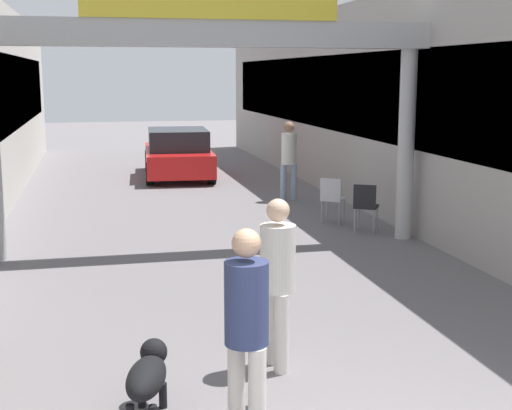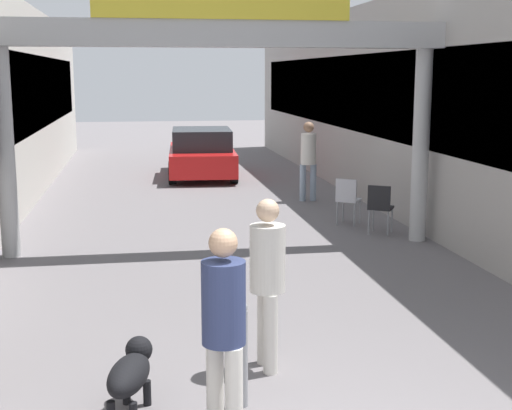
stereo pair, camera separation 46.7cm
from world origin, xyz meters
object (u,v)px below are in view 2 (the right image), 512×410
pedestrian_companion (268,273)px  pedestrian_carrying_crate (308,156)px  cafe_chair_black_nearer (380,205)px  cafe_chair_aluminium_farther (348,197)px  parked_car_red (202,153)px  dog_on_leash (131,372)px  bollard_post_metal (242,354)px  pedestrian_with_dog (224,321)px

pedestrian_companion → pedestrian_carrying_crate: 9.35m
cafe_chair_black_nearer → cafe_chair_aluminium_farther: 0.93m
pedestrian_carrying_crate → cafe_chair_black_nearer: bearing=-82.8°
cafe_chair_aluminium_farther → parked_car_red: size_ratio=0.22×
pedestrian_companion → parked_car_red: bearing=87.5°
dog_on_leash → cafe_chair_aluminium_farther: size_ratio=0.93×
parked_car_red → pedestrian_carrying_crate: bearing=-64.9°
bollard_post_metal → cafe_chair_aluminium_farther: bearing=66.6°
cafe_chair_aluminium_farther → parked_car_red: parked_car_red is taller
pedestrian_carrying_crate → cafe_chair_aluminium_farther: 2.72m
pedestrian_with_dog → dog_on_leash: size_ratio=2.05×
pedestrian_companion → parked_car_red: pedestrian_companion is taller
bollard_post_metal → parked_car_red: parked_car_red is taller
bollard_post_metal → cafe_chair_black_nearer: (3.38, 6.19, 0.06)m
cafe_chair_black_nearer → pedestrian_with_dog: bearing=-118.2°
pedestrian_companion → dog_on_leash: bearing=-151.0°
pedestrian_with_dog → pedestrian_companion: size_ratio=1.01×
pedestrian_with_dog → pedestrian_companion: bearing=65.8°
pedestrian_with_dog → parked_car_red: pedestrian_with_dog is taller
pedestrian_with_dog → dog_on_leash: (-0.72, 0.56, -0.60)m
dog_on_leash → bollard_post_metal: 0.94m
pedestrian_with_dog → dog_on_leash: bearing=142.3°
pedestrian_carrying_crate → dog_on_leash: 10.47m
pedestrian_carrying_crate → dog_on_leash: (-3.87, -9.70, -0.66)m
cafe_chair_black_nearer → cafe_chair_aluminium_farther: size_ratio=1.00×
pedestrian_carrying_crate → dog_on_leash: bearing=-111.8°
parked_car_red → pedestrian_with_dog: bearing=-94.5°
pedestrian_with_dog → parked_car_red: size_ratio=0.41×
pedestrian_with_dog → parked_car_red: 14.58m
pedestrian_companion → bollard_post_metal: bearing=-115.4°
pedestrian_carrying_crate → parked_car_red: bearing=115.1°
pedestrian_with_dog → pedestrian_carrying_crate: size_ratio=0.95×
pedestrian_companion → pedestrian_carrying_crate: bearing=74.0°
pedestrian_carrying_crate → cafe_chair_aluminium_farther: pedestrian_carrying_crate is taller
bollard_post_metal → parked_car_red: 14.05m
bollard_post_metal → cafe_chair_black_nearer: bearing=61.3°
pedestrian_with_dog → bollard_post_metal: 0.74m
dog_on_leash → parked_car_red: size_ratio=0.20×
cafe_chair_aluminium_farther → cafe_chair_black_nearer: bearing=-69.1°
pedestrian_carrying_crate → pedestrian_with_dog: bearing=-107.1°
dog_on_leash → parked_car_red: 14.11m
bollard_post_metal → parked_car_red: size_ratio=0.23×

